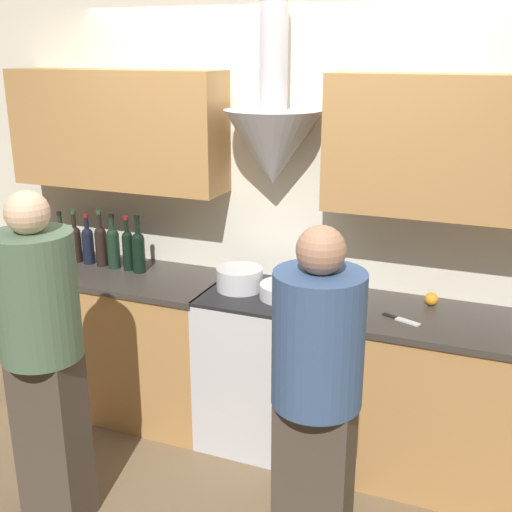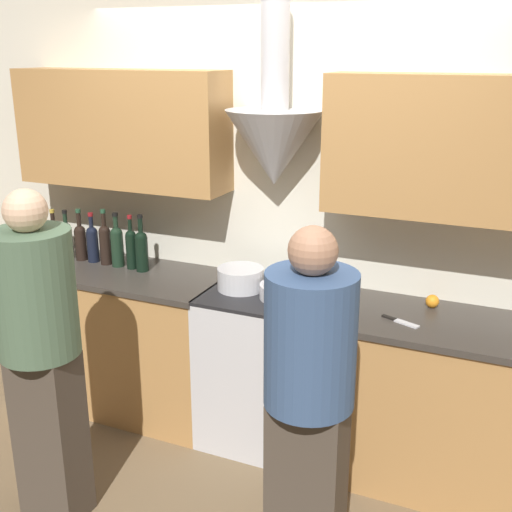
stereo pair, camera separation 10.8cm
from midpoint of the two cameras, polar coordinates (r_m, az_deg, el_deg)
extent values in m
plane|color=brown|center=(3.83, -2.30, -18.28)|extent=(12.00, 12.00, 0.00)
cube|color=silver|center=(3.84, 1.59, 3.40)|extent=(8.40, 0.06, 2.60)
cone|color=silver|center=(3.59, 0.64, 9.60)|extent=(0.55, 0.55, 0.41)
cylinder|color=silver|center=(3.55, 0.66, 17.71)|extent=(0.15, 0.15, 0.60)
cube|color=#B27F47|center=(4.05, -12.98, 10.92)|extent=(1.37, 0.32, 0.70)
cube|color=#B27F47|center=(3.36, 15.14, 9.41)|extent=(1.14, 0.32, 0.70)
cube|color=#B27F47|center=(4.30, -12.87, -7.45)|extent=(1.37, 0.60, 0.90)
cube|color=#38332D|center=(4.13, -13.32, -1.54)|extent=(1.40, 0.62, 0.03)
cube|color=#B27F47|center=(3.66, 13.10, -12.24)|extent=(1.14, 0.60, 0.90)
cube|color=#38332D|center=(3.45, 13.64, -5.47)|extent=(1.17, 0.62, 0.03)
cube|color=silver|center=(3.86, -0.25, -9.95)|extent=(0.64, 0.60, 0.92)
cube|color=black|center=(3.64, -2.05, -12.46)|extent=(0.45, 0.01, 0.41)
cube|color=black|center=(3.66, -0.26, -3.43)|extent=(0.64, 0.60, 0.02)
cube|color=silver|center=(3.92, 1.23, -2.92)|extent=(0.64, 0.06, 0.10)
cylinder|color=black|center=(4.51, -19.24, 1.17)|extent=(0.07, 0.07, 0.20)
sphere|color=black|center=(4.49, -19.37, 2.41)|extent=(0.07, 0.07, 0.07)
cylinder|color=black|center=(4.47, -19.45, 3.16)|extent=(0.03, 0.03, 0.09)
cylinder|color=#234C33|center=(4.46, -19.53, 3.85)|extent=(0.03, 0.03, 0.02)
cylinder|color=black|center=(4.45, -18.57, 1.03)|extent=(0.07, 0.07, 0.20)
sphere|color=black|center=(4.42, -18.70, 2.29)|extent=(0.07, 0.07, 0.07)
cylinder|color=black|center=(4.41, -18.77, 3.01)|extent=(0.03, 0.03, 0.08)
cylinder|color=gold|center=(4.40, -18.84, 3.66)|extent=(0.03, 0.03, 0.02)
cylinder|color=black|center=(4.39, -17.54, 0.93)|extent=(0.07, 0.07, 0.21)
sphere|color=black|center=(4.36, -17.66, 2.23)|extent=(0.07, 0.07, 0.07)
cylinder|color=black|center=(4.35, -17.74, 2.96)|extent=(0.03, 0.03, 0.08)
cylinder|color=black|center=(4.34, -17.80, 3.63)|extent=(0.03, 0.03, 0.02)
cylinder|color=black|center=(4.34, -16.40, 0.77)|extent=(0.08, 0.08, 0.20)
sphere|color=black|center=(4.31, -16.52, 2.01)|extent=(0.07, 0.07, 0.07)
cylinder|color=black|center=(4.30, -16.60, 2.91)|extent=(0.03, 0.03, 0.11)
cylinder|color=#234C33|center=(4.28, -16.67, 3.74)|extent=(0.03, 0.03, 0.02)
cylinder|color=black|center=(4.28, -15.38, 0.65)|extent=(0.08, 0.08, 0.20)
sphere|color=black|center=(4.26, -15.49, 1.93)|extent=(0.07, 0.07, 0.07)
cylinder|color=black|center=(4.24, -15.56, 2.73)|extent=(0.03, 0.03, 0.09)
cylinder|color=maroon|center=(4.23, -15.62, 3.46)|extent=(0.03, 0.03, 0.02)
cylinder|color=black|center=(4.21, -14.30, 0.60)|extent=(0.07, 0.07, 0.22)
sphere|color=black|center=(4.18, -14.42, 2.04)|extent=(0.07, 0.07, 0.07)
cylinder|color=black|center=(4.16, -14.49, 2.94)|extent=(0.03, 0.03, 0.10)
cylinder|color=#234C33|center=(4.15, -14.56, 3.76)|extent=(0.03, 0.03, 0.02)
cylinder|color=black|center=(4.16, -13.28, 0.43)|extent=(0.08, 0.08, 0.22)
sphere|color=black|center=(4.13, -13.38, 1.87)|extent=(0.08, 0.08, 0.08)
cylinder|color=black|center=(4.11, -13.45, 2.73)|extent=(0.03, 0.03, 0.09)
cylinder|color=black|center=(4.09, -13.50, 3.51)|extent=(0.03, 0.03, 0.02)
cylinder|color=black|center=(4.09, -12.05, 0.25)|extent=(0.07, 0.07, 0.22)
sphere|color=black|center=(4.06, -12.14, 1.71)|extent=(0.07, 0.07, 0.07)
cylinder|color=black|center=(4.05, -12.20, 2.54)|extent=(0.03, 0.03, 0.09)
cylinder|color=maroon|center=(4.03, -12.25, 3.32)|extent=(0.03, 0.03, 0.02)
cylinder|color=black|center=(4.04, -11.14, 0.04)|extent=(0.08, 0.08, 0.21)
sphere|color=black|center=(4.01, -11.23, 1.50)|extent=(0.08, 0.08, 0.08)
cylinder|color=black|center=(3.99, -11.29, 2.48)|extent=(0.03, 0.03, 0.11)
cylinder|color=black|center=(3.97, -11.34, 3.38)|extent=(0.03, 0.03, 0.02)
cylinder|color=silver|center=(3.69, -2.30, -2.03)|extent=(0.27, 0.27, 0.13)
cylinder|color=silver|center=(3.58, 1.75, -3.11)|extent=(0.29, 0.29, 0.08)
sphere|color=orange|center=(3.58, 14.50, -3.73)|extent=(0.07, 0.07, 0.07)
cube|color=silver|center=(3.35, 12.44, -5.73)|extent=(0.14, 0.08, 0.01)
cube|color=black|center=(3.40, 10.92, -5.27)|extent=(0.08, 0.05, 0.01)
cube|color=#473D33|center=(3.42, -18.53, -15.15)|extent=(0.32, 0.21, 0.90)
cylinder|color=#4C664C|center=(3.09, -19.88, -3.38)|extent=(0.38, 0.38, 0.60)
sphere|color=#E0B28E|center=(2.98, -20.67, 3.64)|extent=(0.20, 0.20, 0.20)
cube|color=#473D33|center=(2.98, 4.01, -19.99)|extent=(0.32, 0.21, 0.87)
cylinder|color=#38517A|center=(2.60, 4.35, -7.40)|extent=(0.37, 0.37, 0.57)
sphere|color=#AD7A5B|center=(2.47, 4.55, 0.51)|extent=(0.20, 0.20, 0.20)
camera|label=1|loc=(0.05, -90.89, -0.29)|focal=45.00mm
camera|label=2|loc=(0.05, 89.11, 0.29)|focal=45.00mm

